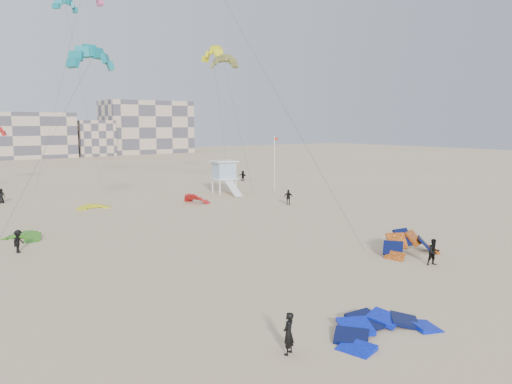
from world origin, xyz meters
TOP-DOWN VIEW (x-y plane):
  - ground at (0.00, 0.00)m, footprint 320.00×320.00m
  - kite_ground_blue at (2.71, -1.57)m, footprint 5.03×5.27m
  - kite_ground_orange at (14.55, 6.03)m, footprint 4.84×4.82m
  - kite_ground_green at (-6.25, 26.64)m, footprint 4.67×4.59m
  - kite_ground_red_far at (13.74, 34.84)m, footprint 4.19×4.11m
  - kite_ground_yellow at (2.92, 37.85)m, footprint 3.22×3.42m
  - kitesurfer_main at (-1.81, -0.66)m, footprint 0.73×0.63m
  - kitesurfer_b at (13.64, 3.58)m, footprint 1.00×0.90m
  - kitesurfer_c at (-7.25, 22.36)m, footprint 1.15×1.19m
  - kitesurfer_d at (21.42, 27.62)m, footprint 1.04×0.95m
  - kitesurfer_e at (-4.43, 47.54)m, footprint 0.84×0.57m
  - kitesurfer_f at (30.51, 50.04)m, footprint 0.78×1.61m
  - kite_fly_teal_a at (-1.22, 23.55)m, footprint 9.33×3.83m
  - kite_fly_olive at (17.05, 33.95)m, footprint 4.37×5.07m
  - kite_fly_yellow at (24.38, 48.57)m, footprint 5.21×4.39m
  - kite_fly_teal_b at (7.59, 61.26)m, footprint 4.71×11.31m
  - lifeguard_tower_near at (20.56, 39.69)m, footprint 3.35×6.02m
  - flagpole at (27.13, 37.51)m, footprint 0.61×0.09m
  - condo_mid at (10.00, 130.00)m, footprint 32.00×16.00m
  - condo_east at (50.00, 132.00)m, footprint 26.00×14.00m
  - condo_fill_right at (32.00, 128.00)m, footprint 10.00×10.00m

SIDE VIEW (x-z plane):
  - ground at x=0.00m, z-range 0.00..0.00m
  - kite_ground_blue at x=2.71m, z-range -0.88..0.88m
  - kite_ground_orange at x=14.55m, z-range -2.21..2.21m
  - kite_ground_green at x=-6.25m, z-range -0.89..0.89m
  - kite_ground_red_far at x=13.74m, z-range -1.57..1.57m
  - kite_ground_yellow at x=2.92m, z-range -0.65..0.65m
  - kitesurfer_c at x=-7.25m, z-range 0.00..1.63m
  - kitesurfer_f at x=30.51m, z-range 0.00..1.66m
  - kitesurfer_e at x=-4.43m, z-range 0.00..1.68m
  - kitesurfer_b at x=13.64m, z-range 0.00..1.69m
  - kitesurfer_main at x=-1.81m, z-range 0.00..1.70m
  - kitesurfer_d at x=21.42m, z-range 0.00..1.71m
  - lifeguard_tower_near at x=20.56m, z-range -0.02..4.25m
  - flagpole at x=27.13m, z-range 0.20..7.67m
  - condo_fill_right at x=32.00m, z-range 0.00..10.00m
  - condo_mid at x=10.00m, z-range 0.00..12.00m
  - condo_east at x=50.00m, z-range 0.00..16.00m
  - kite_fly_teal_a at x=-1.22m, z-range 6.69..20.74m
  - kite_fly_olive at x=17.05m, z-range 7.73..23.84m
  - kite_fly_yellow at x=24.38m, z-range 9.13..28.45m
  - kite_fly_teal_b at x=7.59m, z-range 12.85..38.72m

